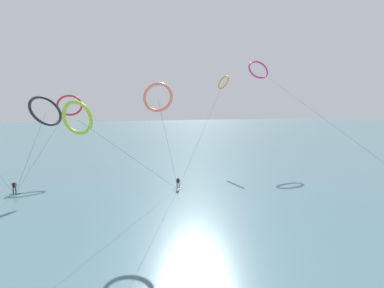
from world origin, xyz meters
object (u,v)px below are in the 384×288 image
surfer_emerald (14,188)px  kite_magenta (258,70)px  surfer_navy (178,184)px  kite_crimson (70,105)px  kite_charcoal (46,111)px  kite_amber (223,82)px  kite_coral (158,97)px  kite_lime (77,118)px

surfer_emerald → kite_magenta: size_ratio=0.04×
surfer_navy → surfer_emerald: (-21.50, 3.61, 0.00)m
kite_magenta → kite_crimson: kite_magenta is taller
kite_charcoal → kite_amber: bearing=-32.0°
kite_amber → kite_crimson: kite_amber is taller
kite_coral → kite_amber: 29.27m
kite_charcoal → kite_lime: size_ratio=1.04×
surfer_navy → kite_amber: size_ratio=0.08×
surfer_emerald → kite_amber: kite_amber is taller
kite_lime → kite_crimson: bearing=-48.6°
kite_charcoal → kite_amber: size_ratio=0.66×
kite_magenta → kite_crimson: bearing=-177.8°
surfer_navy → kite_lime: (-11.09, -9.71, 9.81)m
surfer_navy → kite_magenta: (22.52, 18.96, 18.87)m
surfer_navy → kite_charcoal: bearing=-19.4°
kite_charcoal → kite_crimson: kite_crimson is taller
surfer_emerald → kite_coral: 23.39m
surfer_navy → kite_coral: (-3.30, -5.10, 11.84)m
surfer_emerald → kite_charcoal: 11.28m
kite_crimson → kite_amber: bearing=-1.8°
kite_amber → kite_lime: 37.97m
kite_magenta → kite_amber: bearing=-177.5°
kite_crimson → kite_charcoal: bearing=-105.5°
kite_coral → kite_charcoal: (-14.46, 11.85, -1.67)m
kite_coral → kite_amber: bearing=75.4°
surfer_emerald → kite_magenta: (44.02, 15.35, 18.87)m
kite_coral → kite_magenta: 35.99m
surfer_navy → kite_amber: kite_amber is taller
surfer_navy → kite_crimson: bearing=-43.2°
kite_coral → kite_crimson: kite_coral is taller
kite_magenta → kite_lime: bearing=-141.7°
surfer_navy → kite_amber: bearing=-125.8°
kite_coral → surfer_navy: bearing=78.9°
kite_magenta → kite_amber: (-8.63, -0.72, -3.04)m
surfer_navy → kite_lime: bearing=42.6°
kite_coral → kite_magenta: bearing=64.8°
kite_charcoal → kite_lime: 17.76m
surfer_emerald → kite_amber: size_ratio=0.08×
kite_magenta → kite_lime: size_ratio=3.30×
kite_amber → kite_lime: size_ratio=1.58×
surfer_navy → kite_crimson: 25.30m
kite_magenta → kite_lime: kite_magenta is taller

